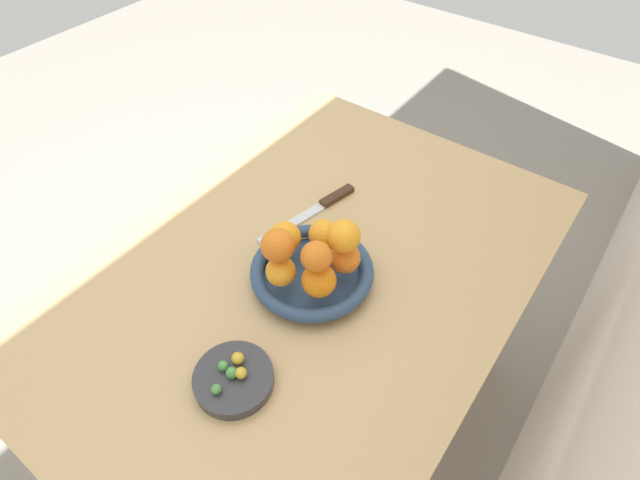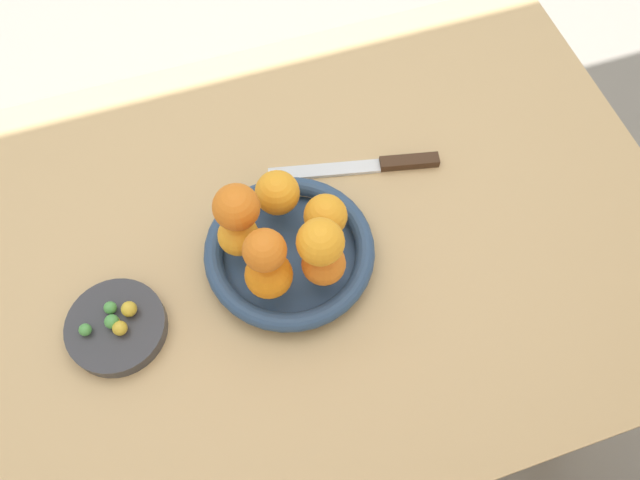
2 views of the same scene
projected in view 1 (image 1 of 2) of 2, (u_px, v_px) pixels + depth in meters
The scene contains 19 objects.
ground_plane at pixel (313, 422), 1.53m from camera, with size 6.00×6.00×0.00m, color gray.
dining_table at pixel (311, 294), 1.05m from camera, with size 1.10×0.76×0.74m.
fruit_bowl at pixel (312, 272), 0.95m from camera, with size 0.24×0.24×0.04m.
candy_dish at pixel (234, 379), 0.81m from camera, with size 0.13×0.13×0.02m, color #333338.
orange_0 at pixel (324, 234), 0.95m from camera, with size 0.06×0.06×0.06m, color orange.
orange_1 at pixel (285, 237), 0.94m from camera, with size 0.06×0.06×0.06m, color orange.
orange_2 at pixel (279, 270), 0.89m from camera, with size 0.06×0.06×0.06m, color orange.
orange_3 at pixel (319, 280), 0.87m from camera, with size 0.06×0.06×0.06m, color orange.
orange_4 at pixel (345, 258), 0.91m from camera, with size 0.06×0.06×0.06m, color orange.
orange_5 at pixel (278, 245), 0.86m from camera, with size 0.06×0.06×0.06m, color orange.
orange_6 at pixel (316, 256), 0.83m from camera, with size 0.05×0.05×0.05m, color orange.
orange_7 at pixel (344, 236), 0.87m from camera, with size 0.06×0.06×0.06m, color orange.
candy_ball_0 at pixel (223, 366), 0.80m from camera, with size 0.02×0.02×0.02m, color #4C9947.
candy_ball_1 at pixel (232, 373), 0.80m from camera, with size 0.02×0.02×0.02m, color #4C9947.
candy_ball_2 at pixel (238, 358), 0.81m from camera, with size 0.02×0.02×0.02m, color gold.
candy_ball_3 at pixel (216, 389), 0.78m from camera, with size 0.02×0.02×0.02m, color #4C9947.
candy_ball_4 at pixel (233, 372), 0.80m from camera, with size 0.02×0.02×0.02m, color gold.
candy_ball_5 at pixel (241, 373), 0.79m from camera, with size 0.02×0.02×0.02m, color gold.
knife at pixel (316, 209), 1.10m from camera, with size 0.26×0.08×0.01m.
Camera 1 is at (0.50, 0.40, 1.50)m, focal length 28.00 mm.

